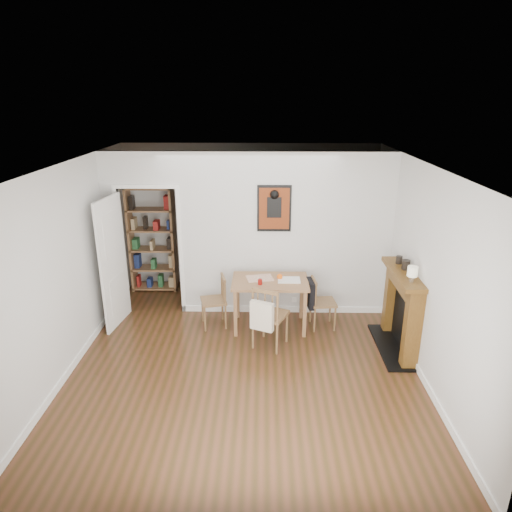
{
  "coord_description": "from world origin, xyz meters",
  "views": [
    {
      "loc": [
        0.24,
        -5.45,
        3.4
      ],
      "look_at": [
        0.14,
        0.6,
        1.24
      ],
      "focal_mm": 32.0,
      "sensor_mm": 36.0,
      "label": 1
    }
  ],
  "objects_px": {
    "red_glass": "(260,282)",
    "mantel_lamp": "(412,272)",
    "orange_fruit": "(280,277)",
    "ceramic_jar_a": "(406,265)",
    "dining_table": "(270,286)",
    "chair_right": "(322,302)",
    "ceramic_jar_b": "(399,260)",
    "chair_front": "(270,315)",
    "bookshelf": "(152,240)",
    "chair_left": "(214,301)",
    "fireplace": "(402,308)",
    "notebook": "(289,280)"
  },
  "relations": [
    {
      "from": "chair_right",
      "to": "ceramic_jar_b",
      "type": "relative_size",
      "value": 7.28
    },
    {
      "from": "notebook",
      "to": "ceramic_jar_a",
      "type": "distance_m",
      "value": 1.68
    },
    {
      "from": "dining_table",
      "to": "orange_fruit",
      "type": "relative_size",
      "value": 13.3
    },
    {
      "from": "mantel_lamp",
      "to": "ceramic_jar_b",
      "type": "height_order",
      "value": "mantel_lamp"
    },
    {
      "from": "red_glass",
      "to": "mantel_lamp",
      "type": "xyz_separation_m",
      "value": [
        1.92,
        -0.78,
        0.47
      ]
    },
    {
      "from": "bookshelf",
      "to": "ceramic_jar_a",
      "type": "height_order",
      "value": "bookshelf"
    },
    {
      "from": "chair_right",
      "to": "ceramic_jar_b",
      "type": "height_order",
      "value": "ceramic_jar_b"
    },
    {
      "from": "chair_front",
      "to": "notebook",
      "type": "bearing_deg",
      "value": 63.07
    },
    {
      "from": "dining_table",
      "to": "ceramic_jar_b",
      "type": "relative_size",
      "value": 10.28
    },
    {
      "from": "chair_front",
      "to": "red_glass",
      "type": "relative_size",
      "value": 11.58
    },
    {
      "from": "chair_front",
      "to": "orange_fruit",
      "type": "bearing_deg",
      "value": 75.96
    },
    {
      "from": "chair_right",
      "to": "ceramic_jar_a",
      "type": "bearing_deg",
      "value": -26.88
    },
    {
      "from": "chair_right",
      "to": "notebook",
      "type": "bearing_deg",
      "value": -178.38
    },
    {
      "from": "fireplace",
      "to": "chair_right",
      "type": "bearing_deg",
      "value": 149.48
    },
    {
      "from": "bookshelf",
      "to": "ceramic_jar_a",
      "type": "distance_m",
      "value": 4.37
    },
    {
      "from": "dining_table",
      "to": "chair_left",
      "type": "height_order",
      "value": "chair_left"
    },
    {
      "from": "bookshelf",
      "to": "orange_fruit",
      "type": "bearing_deg",
      "value": -31.93
    },
    {
      "from": "ceramic_jar_a",
      "to": "mantel_lamp",
      "type": "bearing_deg",
      "value": -96.58
    },
    {
      "from": "orange_fruit",
      "to": "mantel_lamp",
      "type": "height_order",
      "value": "mantel_lamp"
    },
    {
      "from": "mantel_lamp",
      "to": "ceramic_jar_b",
      "type": "xyz_separation_m",
      "value": [
        0.02,
        0.65,
        -0.07
      ]
    },
    {
      "from": "chair_right",
      "to": "red_glass",
      "type": "xyz_separation_m",
      "value": [
        -0.94,
        -0.18,
        0.4
      ]
    },
    {
      "from": "ceramic_jar_a",
      "to": "bookshelf",
      "type": "bearing_deg",
      "value": 153.62
    },
    {
      "from": "dining_table",
      "to": "ceramic_jar_b",
      "type": "distance_m",
      "value": 1.89
    },
    {
      "from": "bookshelf",
      "to": "mantel_lamp",
      "type": "height_order",
      "value": "bookshelf"
    },
    {
      "from": "chair_front",
      "to": "bookshelf",
      "type": "height_order",
      "value": "bookshelf"
    },
    {
      "from": "ceramic_jar_a",
      "to": "red_glass",
      "type": "bearing_deg",
      "value": 170.04
    },
    {
      "from": "ceramic_jar_b",
      "to": "orange_fruit",
      "type": "bearing_deg",
      "value": 168.81
    },
    {
      "from": "dining_table",
      "to": "orange_fruit",
      "type": "xyz_separation_m",
      "value": [
        0.14,
        0.04,
        0.14
      ]
    },
    {
      "from": "chair_front",
      "to": "red_glass",
      "type": "height_order",
      "value": "chair_front"
    },
    {
      "from": "orange_fruit",
      "to": "mantel_lamp",
      "type": "bearing_deg",
      "value": -31.02
    },
    {
      "from": "chair_right",
      "to": "red_glass",
      "type": "bearing_deg",
      "value": -169.43
    },
    {
      "from": "chair_left",
      "to": "chair_front",
      "type": "bearing_deg",
      "value": -34.84
    },
    {
      "from": "fireplace",
      "to": "mantel_lamp",
      "type": "distance_m",
      "value": 0.76
    },
    {
      "from": "notebook",
      "to": "mantel_lamp",
      "type": "relative_size",
      "value": 1.64
    },
    {
      "from": "ceramic_jar_a",
      "to": "chair_left",
      "type": "bearing_deg",
      "value": 168.74
    },
    {
      "from": "chair_left",
      "to": "mantel_lamp",
      "type": "height_order",
      "value": "mantel_lamp"
    },
    {
      "from": "chair_right",
      "to": "ceramic_jar_b",
      "type": "bearing_deg",
      "value": -16.68
    },
    {
      "from": "bookshelf",
      "to": "notebook",
      "type": "xyz_separation_m",
      "value": [
        2.37,
        -1.43,
        -0.17
      ]
    },
    {
      "from": "fireplace",
      "to": "ceramic_jar_a",
      "type": "relative_size",
      "value": 9.52
    },
    {
      "from": "orange_fruit",
      "to": "ceramic_jar_b",
      "type": "height_order",
      "value": "ceramic_jar_b"
    },
    {
      "from": "ceramic_jar_a",
      "to": "dining_table",
      "type": "bearing_deg",
      "value": 164.48
    },
    {
      "from": "orange_fruit",
      "to": "ceramic_jar_a",
      "type": "relative_size",
      "value": 0.65
    },
    {
      "from": "dining_table",
      "to": "chair_right",
      "type": "xyz_separation_m",
      "value": [
        0.79,
        0.02,
        -0.26
      ]
    },
    {
      "from": "chair_right",
      "to": "ceramic_jar_b",
      "type": "distance_m",
      "value": 1.31
    },
    {
      "from": "fireplace",
      "to": "ceramic_jar_a",
      "type": "height_order",
      "value": "ceramic_jar_a"
    },
    {
      "from": "dining_table",
      "to": "chair_right",
      "type": "height_order",
      "value": "chair_right"
    },
    {
      "from": "dining_table",
      "to": "notebook",
      "type": "relative_size",
      "value": 3.41
    },
    {
      "from": "red_glass",
      "to": "chair_left",
      "type": "bearing_deg",
      "value": 165.21
    },
    {
      "from": "dining_table",
      "to": "chair_right",
      "type": "bearing_deg",
      "value": 1.13
    },
    {
      "from": "red_glass",
      "to": "notebook",
      "type": "bearing_deg",
      "value": 20.6
    }
  ]
}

